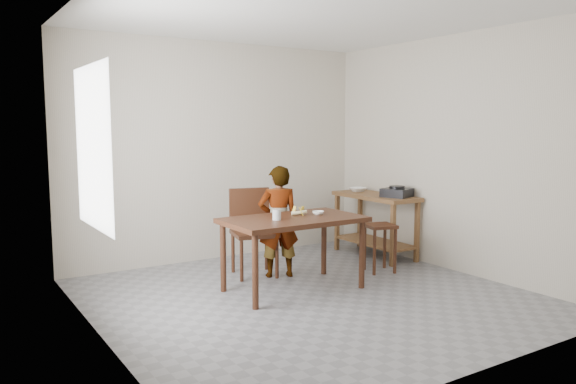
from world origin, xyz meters
TOP-DOWN VIEW (x-y plane):
  - floor at (0.00, 0.00)m, footprint 4.00×4.00m
  - ceiling at (0.00, 0.00)m, footprint 4.00×4.00m
  - wall_back at (0.00, 2.02)m, footprint 4.00×0.04m
  - wall_front at (0.00, -2.02)m, footprint 4.00×0.04m
  - wall_left at (-2.02, 0.00)m, footprint 0.04×4.00m
  - wall_right at (2.02, 0.00)m, footprint 0.04×4.00m
  - window_pane at (-1.97, 0.20)m, footprint 0.02×1.10m
  - dining_table at (0.00, 0.30)m, footprint 1.40×0.80m
  - prep_counter at (1.72, 1.00)m, footprint 0.50×1.20m
  - child at (0.14, 0.82)m, footprint 0.53×0.44m
  - dining_chair at (-0.06, 1.00)m, footprint 0.56×0.56m
  - stool at (1.23, 0.37)m, footprint 0.39×0.39m
  - glass_tumbler at (-0.22, 0.27)m, footprint 0.10×0.10m
  - small_bowl at (0.32, 0.31)m, footprint 0.14×0.14m
  - banana at (0.13, 0.40)m, footprint 0.22×0.19m
  - serving_bowl at (1.72, 1.36)m, footprint 0.25×0.25m
  - gas_burner at (1.76, 0.66)m, footprint 0.40×0.40m

SIDE VIEW (x-z plane):
  - floor at x=0.00m, z-range -0.04..0.00m
  - stool at x=1.23m, z-range 0.00..0.55m
  - dining_table at x=0.00m, z-range 0.00..0.75m
  - prep_counter at x=1.72m, z-range 0.00..0.80m
  - dining_chair at x=-0.06m, z-range 0.00..0.97m
  - child at x=0.14m, z-range 0.00..1.24m
  - small_bowl at x=0.32m, z-range 0.75..0.79m
  - banana at x=0.13m, z-range 0.75..0.81m
  - glass_tumbler at x=-0.22m, z-range 0.75..0.86m
  - serving_bowl at x=1.72m, z-range 0.80..0.86m
  - gas_burner at x=1.76m, z-range 0.80..0.91m
  - wall_back at x=0.00m, z-range 0.00..2.70m
  - wall_front at x=0.00m, z-range 0.00..2.70m
  - wall_left at x=-2.02m, z-range 0.00..2.70m
  - wall_right at x=2.02m, z-range 0.00..2.70m
  - window_pane at x=-1.97m, z-range 0.85..2.15m
  - ceiling at x=0.00m, z-range 2.70..2.74m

